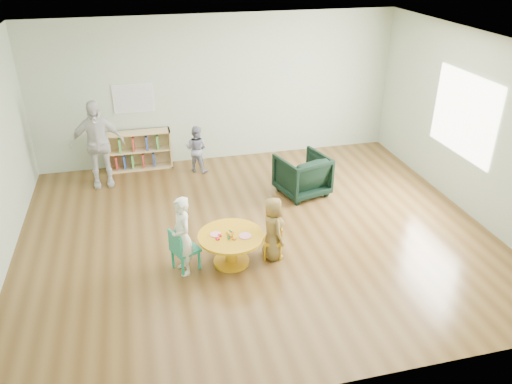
% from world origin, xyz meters
% --- Properties ---
extents(room, '(7.10, 7.00, 2.80)m').
position_xyz_m(room, '(0.01, 0.00, 1.89)').
color(room, brown).
rests_on(room, ground).
extents(activity_table, '(0.90, 0.90, 0.49)m').
position_xyz_m(activity_table, '(-0.51, -0.67, 0.31)').
color(activity_table, orange).
rests_on(activity_table, ground).
extents(kid_chair_left, '(0.43, 0.43, 0.60)m').
position_xyz_m(kid_chair_left, '(-1.17, -0.67, 0.32)').
color(kid_chair_left, '#1B9575').
rests_on(kid_chair_left, ground).
extents(kid_chair_right, '(0.34, 0.34, 0.51)m').
position_xyz_m(kid_chair_right, '(0.12, -0.66, 0.27)').
color(kid_chair_right, orange).
rests_on(kid_chair_right, ground).
extents(bookshelf, '(1.20, 0.30, 0.75)m').
position_xyz_m(bookshelf, '(-1.61, 2.86, 0.37)').
color(bookshelf, tan).
rests_on(bookshelf, ground).
extents(alphabet_poster, '(0.74, 0.01, 0.54)m').
position_xyz_m(alphabet_poster, '(-1.60, 2.98, 1.35)').
color(alphabet_poster, silver).
rests_on(alphabet_poster, ground).
extents(armchair, '(0.96, 0.97, 0.72)m').
position_xyz_m(armchair, '(1.09, 1.07, 0.36)').
color(armchair, black).
rests_on(armchair, ground).
extents(child_left, '(0.35, 0.46, 1.11)m').
position_xyz_m(child_left, '(-1.16, -0.72, 0.55)').
color(child_left, white).
rests_on(child_left, ground).
extents(child_right, '(0.35, 0.49, 0.92)m').
position_xyz_m(child_right, '(0.08, -0.67, 0.46)').
color(child_right, gold).
rests_on(child_right, ground).
extents(toddler, '(0.55, 0.52, 0.90)m').
position_xyz_m(toddler, '(-0.55, 2.45, 0.45)').
color(toddler, '#1B2243').
rests_on(toddler, ground).
extents(adult_caretaker, '(0.95, 0.44, 1.58)m').
position_xyz_m(adult_caretaker, '(-2.30, 2.27, 0.79)').
color(adult_caretaker, silver).
rests_on(adult_caretaker, ground).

